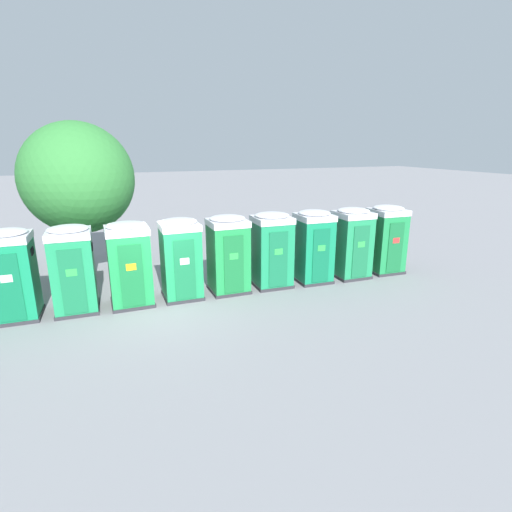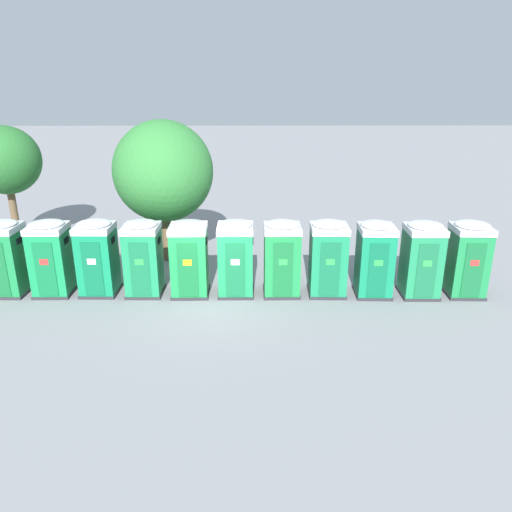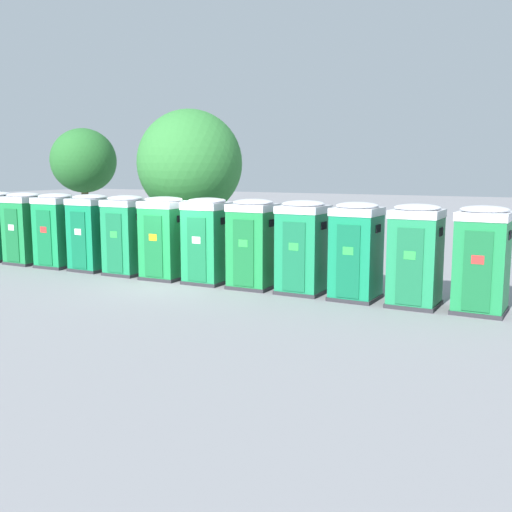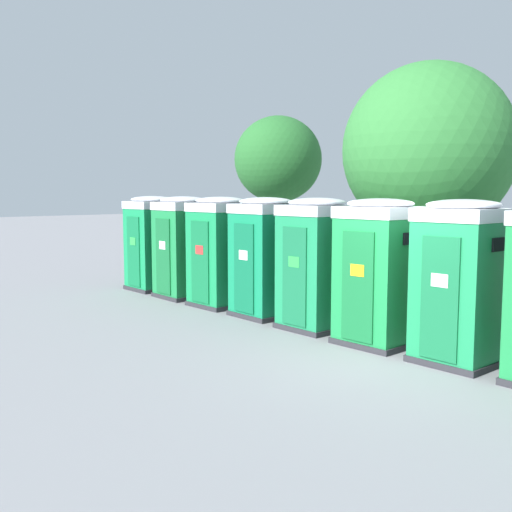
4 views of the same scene
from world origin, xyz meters
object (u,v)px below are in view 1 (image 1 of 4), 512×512
portapotty_3 (12,274)px  portapotty_10 (352,242)px  portapotty_9 (313,246)px  portapotty_11 (386,239)px  street_tree_1 (78,179)px  portapotty_7 (228,254)px  portapotty_8 (272,249)px  portapotty_4 (73,269)px  portapotty_5 (129,264)px  portapotty_6 (181,258)px

portapotty_3 → portapotty_10: bearing=-1.5°
portapotty_9 → portapotty_11: same height
portapotty_10 → portapotty_11: 1.54m
street_tree_1 → portapotty_7: bearing=-37.6°
portapotty_3 → portapotty_8: (7.69, -0.12, -0.00)m
portapotty_4 → portapotty_7: bearing=-0.6°
portapotty_3 → portapotty_9: (9.23, -0.22, 0.00)m
portapotty_8 → portapotty_11: size_ratio=1.00×
portapotty_5 → portapotty_11: size_ratio=1.00×
portapotty_3 → portapotty_6: same height
portapotty_4 → portapotty_7: same height
portapotty_3 → street_tree_1: 4.34m
portapotty_5 → portapotty_11: 9.23m
portapotty_4 → street_tree_1: (0.27, 3.29, 2.26)m
portapotty_5 → portapotty_11: bearing=-0.8°
portapotty_6 → portapotty_10: size_ratio=1.00×
portapotty_3 → portapotty_10: 10.77m
portapotty_3 → portapotty_4: bearing=-2.3°
portapotty_6 → portapotty_8: size_ratio=1.00×
portapotty_7 → portapotty_11: (6.15, -0.14, 0.00)m
street_tree_1 → portapotty_9: bearing=-25.0°
portapotty_4 → portapotty_10: same height
portapotty_8 → portapotty_5: bearing=179.9°
portapotty_6 → street_tree_1: 4.91m
portapotty_6 → portapotty_7: bearing=-0.5°
portapotty_6 → portapotty_8: same height
portapotty_5 → portapotty_6: (1.54, 0.02, 0.00)m
street_tree_1 → portapotty_10: bearing=-21.4°
portapotty_3 → portapotty_10: (10.77, -0.28, -0.00)m
portapotty_6 → portapotty_3: bearing=178.7°
portapotty_9 → portapotty_8: bearing=176.3°
portapotty_6 → portapotty_10: bearing=-1.7°
portapotty_5 → portapotty_4: bearing=177.9°
portapotty_3 → street_tree_1: bearing=60.7°
portapotty_7 → portapotty_5: bearing=-179.9°
portapotty_8 → portapotty_10: bearing=-3.0°
portapotty_4 → portapotty_6: size_ratio=1.00×
portapotty_7 → street_tree_1: 5.93m
portapotty_7 → portapotty_8: (1.54, -0.01, -0.00)m
portapotty_11 → street_tree_1: bearing=161.7°
portapotty_3 → street_tree_1: size_ratio=0.46×
portapotty_7 → portapotty_9: bearing=-2.0°
portapotty_3 → portapotty_5: bearing=-2.2°
portapotty_10 → portapotty_11: (1.54, 0.03, 0.00)m
portapotty_4 → portapotty_11: 10.77m
portapotty_9 → portapotty_6: bearing=178.5°
portapotty_9 → street_tree_1: size_ratio=0.46×
portapotty_5 → portapotty_10: 7.69m
portapotty_11 → portapotty_9: bearing=179.5°
portapotty_8 → portapotty_7: bearing=179.6°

